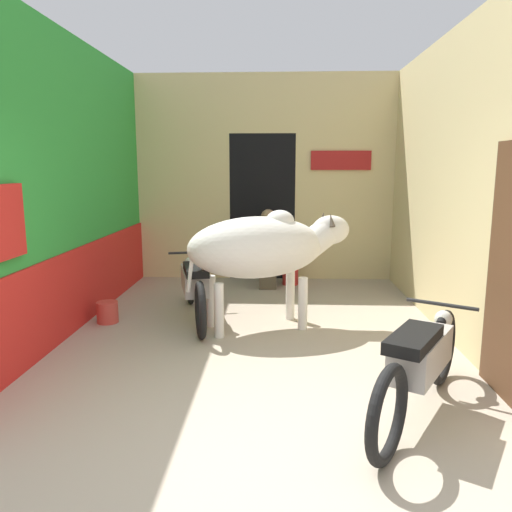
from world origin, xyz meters
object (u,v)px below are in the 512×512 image
Objects in this scene: cow at (263,247)px; plastic_stool at (290,270)px; motorcycle_far at (194,285)px; bucket at (107,312)px; shopkeeper_seated at (268,246)px; motorcycle_near at (420,362)px.

cow is 2.36m from plastic_stool.
bucket is at bearing -169.95° from motorcycle_far.
shopkeeper_seated is at bearing 63.18° from motorcycle_far.
bucket is (-3.17, 2.21, -0.32)m from motorcycle_near.
cow is at bearing -99.54° from plastic_stool.
motorcycle_near is 3.20m from motorcycle_far.
cow is 1.11× the size of motorcycle_near.
plastic_stool reaches higher than bucket.
motorcycle_near is (1.25, -2.13, -0.52)m from cow.
motorcycle_far is 8.04× the size of bucket.
plastic_stool is at bearing 29.78° from shopkeeper_seated.
motorcycle_near is 4.32m from shopkeeper_seated.
motorcycle_near is 1.49× the size of shopkeeper_seated.
cow is 2.03m from shopkeeper_seated.
cow reaches higher than motorcycle_near.
shopkeeper_seated reaches higher than motorcycle_near.
cow is 2.10m from bucket.
motorcycle_near is 7.10× the size of bucket.
motorcycle_far is 2.31m from plastic_stool.
cow is 0.98× the size of motorcycle_far.
motorcycle_far reaches higher than plastic_stool.
cow reaches higher than motorcycle_far.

